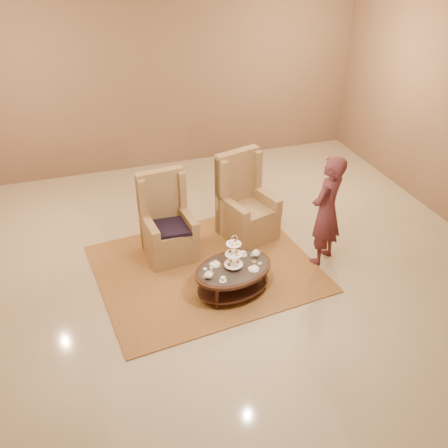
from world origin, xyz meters
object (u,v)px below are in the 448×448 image
object	(u,v)px
person	(326,211)
tea_table	(233,272)
armchair_right	(244,209)
armchair_left	(167,228)

from	to	relation	value
person	tea_table	bearing A→B (deg)	-21.77
armchair_right	person	bearing A→B (deg)	-66.39
armchair_left	person	xyz separation A→B (m)	(2.12, -0.89, 0.40)
tea_table	armchair_right	distance (m)	1.48
tea_table	armchair_right	bearing A→B (deg)	49.75
tea_table	person	world-z (taller)	person
armchair_right	person	xyz separation A→B (m)	(0.85, -1.02, 0.38)
tea_table	armchair_left	xyz separation A→B (m)	(-0.63, 1.19, 0.10)
armchair_left	person	world-z (taller)	person
armchair_right	person	distance (m)	1.38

